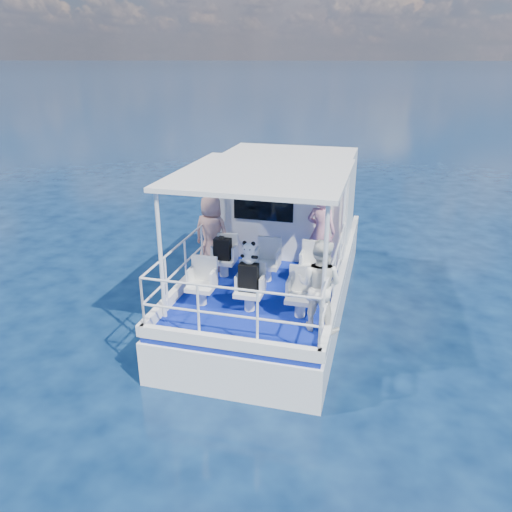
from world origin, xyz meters
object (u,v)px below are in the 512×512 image
at_px(passenger_port_fwd, 212,233).
at_px(panda, 249,253).
at_px(backpack_center, 249,277).
at_px(passenger_stbd_aft, 319,285).

distance_m(passenger_port_fwd, panda, 2.02).
bearing_deg(backpack_center, passenger_port_fwd, 127.76).
bearing_deg(panda, passenger_port_fwd, 128.22).
height_order(backpack_center, panda, panda).
relative_size(backpack_center, panda, 1.24).
xyz_separation_m(passenger_port_fwd, passenger_stbd_aft, (2.50, -1.91, -0.02)).
bearing_deg(passenger_port_fwd, passenger_stbd_aft, 150.43).
bearing_deg(passenger_port_fwd, backpack_center, 135.61).
height_order(passenger_port_fwd, backpack_center, passenger_port_fwd).
relative_size(passenger_stbd_aft, backpack_center, 3.11).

